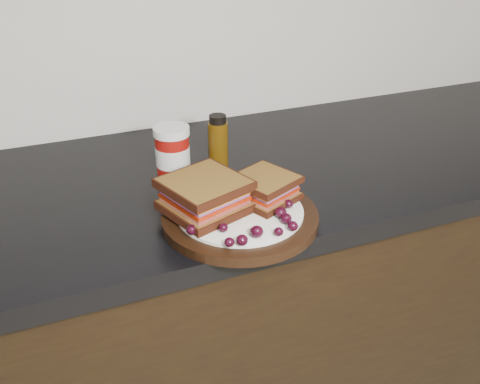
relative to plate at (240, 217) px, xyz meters
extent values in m
cube|color=black|center=(-0.26, 0.20, -0.48)|extent=(3.96, 0.58, 0.86)
cube|color=black|center=(-0.26, 0.20, -0.03)|extent=(3.98, 0.60, 0.04)
cylinder|color=black|center=(0.00, 0.00, 0.00)|extent=(0.28, 0.28, 0.02)
ellipsoid|color=black|center=(-0.10, -0.04, 0.02)|extent=(0.02, 0.02, 0.02)
ellipsoid|color=black|center=(-0.05, -0.06, 0.02)|extent=(0.02, 0.02, 0.01)
ellipsoid|color=black|center=(-0.06, -0.10, 0.02)|extent=(0.02, 0.02, 0.02)
ellipsoid|color=black|center=(-0.04, -0.10, 0.02)|extent=(0.02, 0.02, 0.02)
ellipsoid|color=black|center=(-0.01, -0.09, 0.02)|extent=(0.02, 0.02, 0.02)
ellipsoid|color=black|center=(-0.01, -0.08, 0.02)|extent=(0.02, 0.02, 0.01)
ellipsoid|color=black|center=(0.03, -0.10, 0.02)|extent=(0.02, 0.02, 0.01)
ellipsoid|color=black|center=(0.06, -0.10, 0.02)|extent=(0.02, 0.02, 0.02)
ellipsoid|color=black|center=(0.06, -0.07, 0.02)|extent=(0.02, 0.02, 0.02)
ellipsoid|color=black|center=(0.06, -0.05, 0.02)|extent=(0.02, 0.02, 0.02)
ellipsoid|color=black|center=(0.08, -0.03, 0.02)|extent=(0.02, 0.02, 0.02)
ellipsoid|color=black|center=(0.07, -0.01, 0.02)|extent=(0.02, 0.02, 0.02)
ellipsoid|color=black|center=(0.08, 0.01, 0.02)|extent=(0.02, 0.02, 0.01)
ellipsoid|color=black|center=(0.07, 0.06, 0.02)|extent=(0.02, 0.02, 0.02)
ellipsoid|color=black|center=(-0.04, 0.05, 0.02)|extent=(0.02, 0.02, 0.01)
ellipsoid|color=black|center=(-0.03, 0.04, 0.02)|extent=(0.02, 0.02, 0.02)
ellipsoid|color=black|center=(-0.07, 0.02, 0.02)|extent=(0.02, 0.02, 0.02)
ellipsoid|color=black|center=(-0.07, 0.01, 0.02)|extent=(0.02, 0.02, 0.02)
ellipsoid|color=black|center=(-0.09, -0.03, 0.02)|extent=(0.02, 0.02, 0.02)
ellipsoid|color=black|center=(-0.04, 0.05, 0.02)|extent=(0.02, 0.02, 0.02)
ellipsoid|color=black|center=(-0.06, 0.02, 0.02)|extent=(0.02, 0.02, 0.02)
ellipsoid|color=black|center=(-0.06, -0.01, 0.02)|extent=(0.02, 0.02, 0.02)
cylinder|color=maroon|center=(-0.06, 0.22, 0.05)|extent=(0.08, 0.08, 0.11)
cylinder|color=#432B06|center=(0.04, 0.22, 0.05)|extent=(0.05, 0.05, 0.12)
camera|label=1|loc=(-0.31, -0.76, 0.50)|focal=40.00mm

